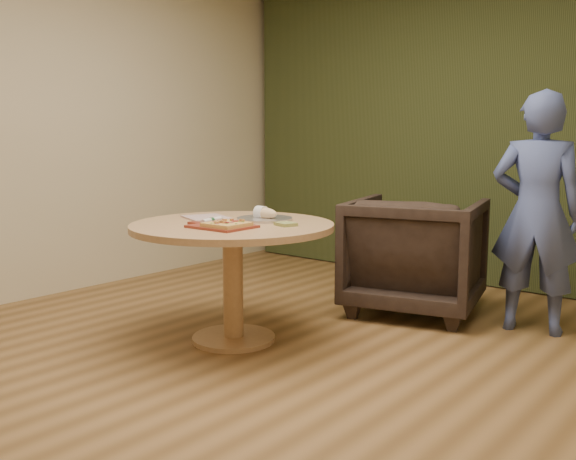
{
  "coord_description": "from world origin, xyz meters",
  "views": [
    {
      "loc": [
        2.23,
        -2.39,
        1.29
      ],
      "look_at": [
        0.05,
        0.25,
        0.78
      ],
      "focal_mm": 40.0,
      "sensor_mm": 36.0,
      "label": 1
    }
  ],
  "objects_px": {
    "serving_tray": "(265,219)",
    "armchair": "(416,249)",
    "cutlery_roll": "(212,220)",
    "bread_roll": "(264,213)",
    "person_standing": "(537,213)",
    "flatbread_pizza": "(227,224)",
    "pizza_paddle": "(221,226)",
    "pedestal_table": "(233,246)"
  },
  "relations": [
    {
      "from": "flatbread_pizza",
      "to": "person_standing",
      "type": "height_order",
      "value": "person_standing"
    },
    {
      "from": "bread_roll",
      "to": "armchair",
      "type": "relative_size",
      "value": 0.21
    },
    {
      "from": "pizza_paddle",
      "to": "person_standing",
      "type": "xyz_separation_m",
      "value": [
        1.3,
        1.58,
        0.03
      ]
    },
    {
      "from": "pizza_paddle",
      "to": "flatbread_pizza",
      "type": "xyz_separation_m",
      "value": [
        0.06,
        -0.01,
        0.02
      ]
    },
    {
      "from": "person_standing",
      "to": "flatbread_pizza",
      "type": "bearing_deg",
      "value": 40.1
    },
    {
      "from": "cutlery_roll",
      "to": "serving_tray",
      "type": "bearing_deg",
      "value": 67.43
    },
    {
      "from": "cutlery_roll",
      "to": "bread_roll",
      "type": "height_order",
      "value": "bread_roll"
    },
    {
      "from": "flatbread_pizza",
      "to": "cutlery_roll",
      "type": "relative_size",
      "value": 1.13
    },
    {
      "from": "person_standing",
      "to": "bread_roll",
      "type": "bearing_deg",
      "value": 29.09
    },
    {
      "from": "cutlery_roll",
      "to": "armchair",
      "type": "bearing_deg",
      "value": 58.84
    },
    {
      "from": "cutlery_roll",
      "to": "bread_roll",
      "type": "distance_m",
      "value": 0.39
    },
    {
      "from": "pizza_paddle",
      "to": "bread_roll",
      "type": "xyz_separation_m",
      "value": [
        -0.03,
        0.41,
        0.04
      ]
    },
    {
      "from": "pizza_paddle",
      "to": "cutlery_roll",
      "type": "distance_m",
      "value": 0.12
    },
    {
      "from": "flatbread_pizza",
      "to": "armchair",
      "type": "bearing_deg",
      "value": 75.03
    },
    {
      "from": "pedestal_table",
      "to": "serving_tray",
      "type": "xyz_separation_m",
      "value": [
        0.06,
        0.24,
        0.15
      ]
    },
    {
      "from": "flatbread_pizza",
      "to": "bread_roll",
      "type": "relative_size",
      "value": 1.16
    },
    {
      "from": "pedestal_table",
      "to": "armchair",
      "type": "relative_size",
      "value": 1.35
    },
    {
      "from": "serving_tray",
      "to": "cutlery_roll",
      "type": "bearing_deg",
      "value": -102.88
    },
    {
      "from": "flatbread_pizza",
      "to": "armchair",
      "type": "relative_size",
      "value": 0.24
    },
    {
      "from": "armchair",
      "to": "person_standing",
      "type": "relative_size",
      "value": 0.59
    },
    {
      "from": "person_standing",
      "to": "pizza_paddle",
      "type": "bearing_deg",
      "value": 38.46
    },
    {
      "from": "pizza_paddle",
      "to": "flatbread_pizza",
      "type": "height_order",
      "value": "flatbread_pizza"
    },
    {
      "from": "cutlery_roll",
      "to": "flatbread_pizza",
      "type": "bearing_deg",
      "value": -24.58
    },
    {
      "from": "cutlery_roll",
      "to": "person_standing",
      "type": "relative_size",
      "value": 0.13
    },
    {
      "from": "serving_tray",
      "to": "person_standing",
      "type": "distance_m",
      "value": 1.76
    },
    {
      "from": "serving_tray",
      "to": "armchair",
      "type": "xyz_separation_m",
      "value": [
        0.49,
        1.1,
        -0.29
      ]
    },
    {
      "from": "bread_roll",
      "to": "person_standing",
      "type": "distance_m",
      "value": 1.77
    },
    {
      "from": "flatbread_pizza",
      "to": "pedestal_table",
      "type": "bearing_deg",
      "value": 126.76
    },
    {
      "from": "armchair",
      "to": "person_standing",
      "type": "xyz_separation_m",
      "value": [
        0.83,
        0.07,
        0.32
      ]
    },
    {
      "from": "pizza_paddle",
      "to": "person_standing",
      "type": "bearing_deg",
      "value": 49.48
    },
    {
      "from": "bread_roll",
      "to": "pedestal_table",
      "type": "bearing_deg",
      "value": -101.04
    },
    {
      "from": "flatbread_pizza",
      "to": "person_standing",
      "type": "bearing_deg",
      "value": 52.21
    },
    {
      "from": "pedestal_table",
      "to": "flatbread_pizza",
      "type": "distance_m",
      "value": 0.29
    },
    {
      "from": "cutlery_roll",
      "to": "person_standing",
      "type": "xyz_separation_m",
      "value": [
        1.41,
        1.55,
        0.0
      ]
    },
    {
      "from": "pizza_paddle",
      "to": "person_standing",
      "type": "distance_m",
      "value": 2.04
    },
    {
      "from": "pedestal_table",
      "to": "armchair",
      "type": "distance_m",
      "value": 1.45
    },
    {
      "from": "pizza_paddle",
      "to": "armchair",
      "type": "height_order",
      "value": "armchair"
    },
    {
      "from": "cutlery_roll",
      "to": "armchair",
      "type": "distance_m",
      "value": 1.62
    },
    {
      "from": "bread_roll",
      "to": "person_standing",
      "type": "height_order",
      "value": "person_standing"
    },
    {
      "from": "pizza_paddle",
      "to": "cutlery_roll",
      "type": "xyz_separation_m",
      "value": [
        -0.11,
        0.03,
        0.02
      ]
    },
    {
      "from": "person_standing",
      "to": "serving_tray",
      "type": "bearing_deg",
      "value": 29.28
    },
    {
      "from": "flatbread_pizza",
      "to": "armchair",
      "type": "xyz_separation_m",
      "value": [
        0.41,
        1.52,
        -0.31
      ]
    }
  ]
}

